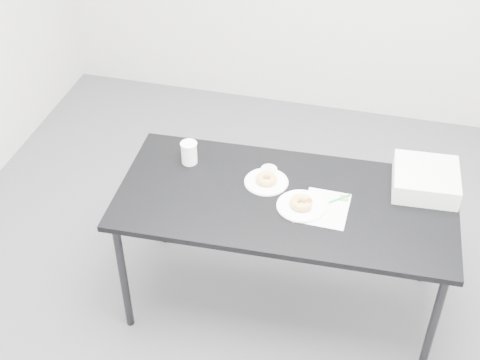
% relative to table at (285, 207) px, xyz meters
% --- Properties ---
extents(floor, '(4.00, 4.00, 0.00)m').
position_rel_table_xyz_m(floor, '(-0.13, 0.04, -0.70)').
color(floor, '#4E4D52').
rests_on(floor, ground).
extents(table, '(1.69, 0.84, 0.76)m').
position_rel_table_xyz_m(table, '(0.00, 0.00, 0.00)').
color(table, black).
rests_on(table, floor).
extents(scorecard, '(0.22, 0.27, 0.00)m').
position_rel_table_xyz_m(scorecard, '(0.20, -0.03, 0.06)').
color(scorecard, white).
rests_on(scorecard, table).
extents(logo_patch, '(0.04, 0.04, 0.00)m').
position_rel_table_xyz_m(logo_patch, '(0.28, 0.06, 0.06)').
color(logo_patch, green).
rests_on(logo_patch, scorecard).
extents(pen, '(0.10, 0.09, 0.01)m').
position_rel_table_xyz_m(pen, '(0.26, 0.05, 0.06)').
color(pen, '#0D906A').
rests_on(pen, scorecard).
extents(napkin, '(0.20, 0.20, 0.00)m').
position_rel_table_xyz_m(napkin, '(0.13, -0.07, 0.06)').
color(napkin, white).
rests_on(napkin, table).
extents(plate_near, '(0.24, 0.24, 0.01)m').
position_rel_table_xyz_m(plate_near, '(0.08, -0.05, 0.06)').
color(plate_near, white).
rests_on(plate_near, napkin).
extents(donut_near, '(0.12, 0.12, 0.04)m').
position_rel_table_xyz_m(donut_near, '(0.08, -0.05, 0.09)').
color(donut_near, gold).
rests_on(donut_near, plate_near).
extents(plate_far, '(0.22, 0.22, 0.01)m').
position_rel_table_xyz_m(plate_far, '(-0.12, 0.09, 0.06)').
color(plate_far, white).
rests_on(plate_far, table).
extents(donut_far, '(0.11, 0.11, 0.03)m').
position_rel_table_xyz_m(donut_far, '(-0.12, 0.09, 0.08)').
color(donut_far, gold).
rests_on(donut_far, plate_far).
extents(coffee_cup, '(0.08, 0.08, 0.12)m').
position_rel_table_xyz_m(coffee_cup, '(-0.54, 0.16, 0.12)').
color(coffee_cup, white).
rests_on(coffee_cup, table).
extents(cup_lid, '(0.08, 0.08, 0.01)m').
position_rel_table_xyz_m(cup_lid, '(-0.13, 0.19, 0.06)').
color(cup_lid, white).
rests_on(cup_lid, table).
extents(bakery_box, '(0.33, 0.33, 0.10)m').
position_rel_table_xyz_m(bakery_box, '(0.65, 0.25, 0.11)').
color(bakery_box, silver).
rests_on(bakery_box, table).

